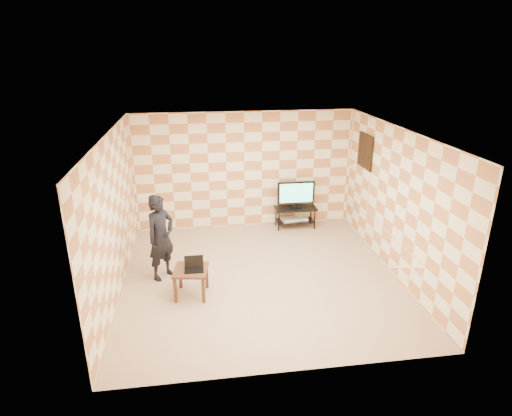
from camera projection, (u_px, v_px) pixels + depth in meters
The scene contains 14 objects.
floor at pixel (261, 277), 7.96m from camera, with size 5.00×5.00×0.00m, color tan.
wall_back at pixel (244, 171), 9.79m from camera, with size 5.00×0.02×2.70m, color beige.
wall_front at pixel (292, 282), 5.16m from camera, with size 5.00×0.02×2.70m, color beige.
wall_left at pixel (113, 217), 7.15m from camera, with size 0.02×5.00×2.70m, color beige.
wall_right at pixel (396, 202), 7.81m from camera, with size 0.02×5.00×2.70m, color beige.
ceiling at pixel (261, 133), 7.00m from camera, with size 5.00×5.00×0.02m, color white.
wall_art at pixel (365, 151), 9.03m from camera, with size 0.04×0.72×0.72m.
tv_stand at pixel (295, 213), 10.02m from camera, with size 0.97×0.44×0.50m.
tv at pixel (296, 193), 9.85m from camera, with size 0.86×0.17×0.63m.
dvd_player at pixel (290, 219), 10.07m from camera, with size 0.39×0.28×0.06m, color #B3B4B6.
game_console at pixel (304, 219), 10.11m from camera, with size 0.20×0.15×0.05m, color silver.
side_table at pixel (191, 274), 7.25m from camera, with size 0.64×0.64×0.50m.
laptop at pixel (194, 267), 7.20m from camera, with size 0.32×0.26×0.21m.
person at pixel (161, 237), 7.70m from camera, with size 0.58×0.38×1.60m, color black.
Camera 1 is at (-1.07, -6.90, 4.02)m, focal length 30.00 mm.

